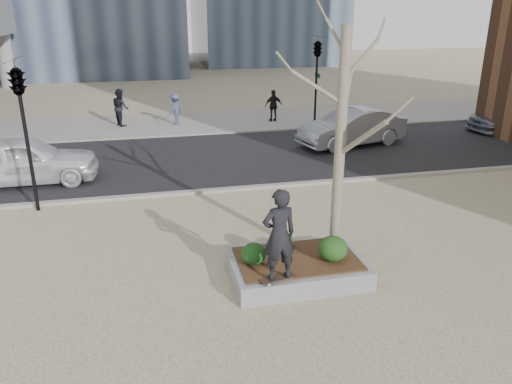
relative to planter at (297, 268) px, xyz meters
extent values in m
plane|color=#BAAF88|center=(-1.00, 0.00, -0.23)|extent=(120.00, 120.00, 0.00)
cube|color=black|center=(-1.00, 10.00, -0.21)|extent=(60.00, 8.00, 0.02)
cube|color=gray|center=(-1.00, 17.00, -0.21)|extent=(60.00, 6.00, 0.02)
cube|color=gray|center=(0.00, 0.00, 0.00)|extent=(3.00, 2.00, 0.45)
cube|color=#382314|center=(0.00, 0.00, 0.25)|extent=(2.70, 1.70, 0.04)
ellipsoid|color=#123A13|center=(-1.01, -0.03, 0.50)|extent=(0.56, 0.56, 0.48)
ellipsoid|color=#143F17|center=(-0.21, 0.48, 0.48)|extent=(0.51, 0.51, 0.43)
ellipsoid|color=#123A14|center=(0.74, -0.27, 0.55)|extent=(0.66, 0.66, 0.56)
imported|color=black|center=(-0.67, -0.82, 1.29)|extent=(0.77, 0.56, 1.97)
imported|color=white|center=(-7.29, 8.32, 0.63)|extent=(4.88, 1.97, 1.66)
imported|color=#989AA0|center=(5.81, 10.56, 0.60)|extent=(5.13, 2.78, 1.60)
imported|color=black|center=(-4.26, 16.93, 0.75)|extent=(1.02, 1.13, 1.90)
imported|color=#3B446B|center=(-1.50, 16.59, 0.60)|extent=(1.08, 1.19, 1.61)
imported|color=black|center=(3.72, 16.21, 0.63)|extent=(1.00, 0.47, 1.66)
camera|label=1|loc=(-3.15, -9.60, 5.60)|focal=35.00mm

